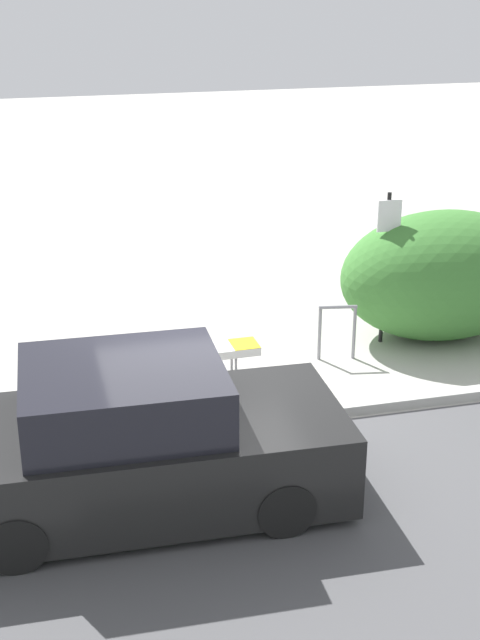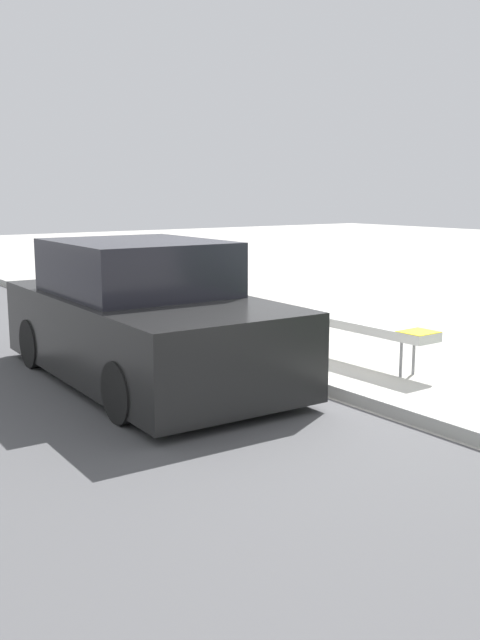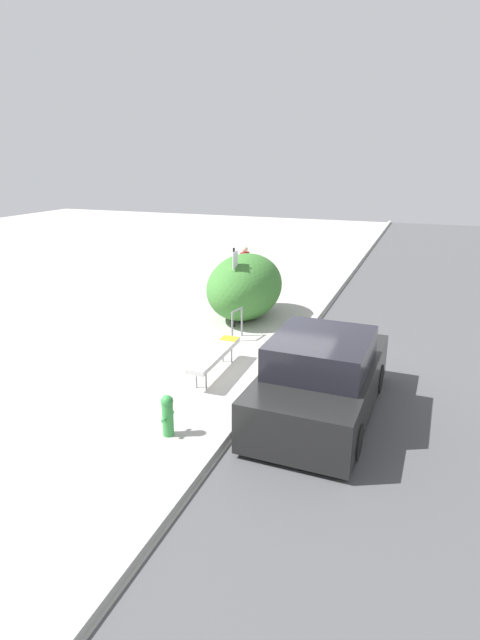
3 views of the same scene
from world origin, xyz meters
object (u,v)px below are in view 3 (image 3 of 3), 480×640
object	(u,v)px
bike_rack	(237,321)
fire_hydrant	(168,414)
parked_car_near	(321,379)
sign_post	(234,280)
pedestrian	(245,267)
bench	(215,354)

from	to	relation	value
bike_rack	fire_hydrant	xyz separation A→B (m)	(-5.03, -0.65, -0.09)
bike_rack	parked_car_near	bearing A→B (deg)	-137.82
fire_hydrant	parked_car_near	world-z (taller)	parked_car_near
bike_rack	sign_post	bearing A→B (deg)	25.64
sign_post	fire_hydrant	distance (m)	6.07
sign_post	parked_car_near	world-z (taller)	sign_post
sign_post	pedestrian	world-z (taller)	sign_post
parked_car_near	sign_post	bearing A→B (deg)	40.88
bench	fire_hydrant	bearing A→B (deg)	-175.64
fire_hydrant	pedestrian	size ratio (longest dim) A/B	0.47
bench	pedestrian	distance (m)	7.67
fire_hydrant	parked_car_near	bearing A→B (deg)	-53.07
parked_car_near	pedestrian	bearing A→B (deg)	30.69
sign_post	fire_hydrant	xyz separation A→B (m)	(-5.90, -1.06, -0.98)
pedestrian	parked_car_near	world-z (taller)	pedestrian
sign_post	bike_rack	bearing A→B (deg)	-154.36
bike_rack	pedestrian	xyz separation A→B (m)	(5.02, 1.64, 0.36)
bike_rack	parked_car_near	distance (m)	4.43
bench	bike_rack	xyz separation A→B (m)	(2.37, 0.39, 0.02)
fire_hydrant	bench	bearing A→B (deg)	5.53
pedestrian	parked_car_near	xyz separation A→B (m)	(-8.30, -4.61, -0.16)
bench	sign_post	bearing A→B (deg)	12.80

